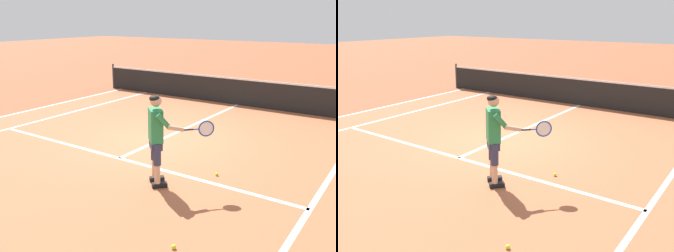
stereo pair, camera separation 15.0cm
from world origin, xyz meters
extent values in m
plane|color=#9E5133|center=(0.00, 0.00, 0.00)|extent=(80.00, 80.00, 0.00)
cube|color=#B2603D|center=(0.00, -0.58, 0.00)|extent=(10.98, 11.14, 0.00)
cube|color=white|center=(0.00, -1.61, 0.00)|extent=(8.23, 0.10, 0.01)
cube|color=white|center=(0.00, 1.59, 0.00)|extent=(0.10, 6.40, 0.01)
cube|color=white|center=(-4.12, -0.58, 0.00)|extent=(0.10, 10.74, 0.01)
cube|color=white|center=(4.12, -0.58, 0.00)|extent=(0.10, 10.74, 0.01)
cube|color=white|center=(-5.49, -0.58, 0.00)|extent=(0.10, 10.74, 0.01)
cylinder|color=#333338|center=(-5.94, 4.79, 0.54)|extent=(0.08, 0.08, 1.07)
cube|color=black|center=(0.00, 4.79, 0.46)|extent=(11.84, 0.02, 0.91)
cube|color=white|center=(0.00, 4.79, 0.94)|extent=(11.84, 0.03, 0.06)
cube|color=black|center=(1.39, -2.11, 0.04)|extent=(0.27, 0.28, 0.09)
cube|color=black|center=(1.59, -2.30, 0.04)|extent=(0.27, 0.28, 0.09)
cylinder|color=tan|center=(1.37, -2.14, 0.27)|extent=(0.11, 0.11, 0.36)
cylinder|color=#2D3351|center=(1.37, -2.14, 0.66)|extent=(0.14, 0.14, 0.41)
cylinder|color=tan|center=(1.57, -2.33, 0.27)|extent=(0.11, 0.11, 0.36)
cylinder|color=#2D3351|center=(1.57, -2.33, 0.66)|extent=(0.14, 0.14, 0.41)
cube|color=#2D3351|center=(1.47, -2.23, 0.82)|extent=(0.38, 0.38, 0.20)
cube|color=#28844C|center=(1.47, -2.23, 1.16)|extent=(0.43, 0.42, 0.60)
cylinder|color=tan|center=(1.29, -2.07, 1.11)|extent=(0.09, 0.09, 0.62)
cylinder|color=#28844C|center=(1.72, -2.35, 1.31)|extent=(0.25, 0.25, 0.29)
cylinder|color=tan|center=(1.89, -2.23, 1.17)|extent=(0.26, 0.26, 0.14)
sphere|color=tan|center=(1.47, -2.23, 1.60)|extent=(0.21, 0.21, 0.21)
ellipsoid|color=black|center=(1.46, -2.24, 1.66)|extent=(0.28, 0.28, 0.12)
cylinder|color=#232326|center=(2.06, -2.09, 1.14)|extent=(0.16, 0.17, 0.03)
cylinder|color=#1E479E|center=(2.16, -1.98, 1.14)|extent=(0.09, 0.09, 0.02)
torus|color=#1E479E|center=(2.29, -1.85, 1.14)|extent=(0.23, 0.23, 0.30)
cylinder|color=silver|center=(2.29, -1.85, 1.14)|extent=(0.18, 0.18, 0.25)
sphere|color=#CCE02D|center=(2.86, -3.76, 0.03)|extent=(0.07, 0.07, 0.07)
sphere|color=#CCE02D|center=(2.23, -1.23, 0.03)|extent=(0.07, 0.07, 0.07)
camera|label=1|loc=(5.27, -7.44, 3.03)|focal=39.88mm
camera|label=2|loc=(5.39, -7.36, 3.03)|focal=39.88mm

